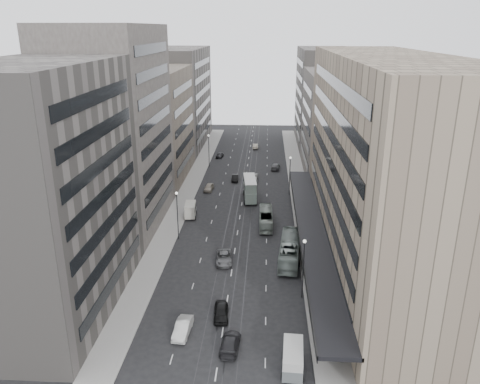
% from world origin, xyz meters
% --- Properties ---
extents(ground, '(220.00, 220.00, 0.00)m').
position_xyz_m(ground, '(0.00, 0.00, 0.00)').
color(ground, black).
rests_on(ground, ground).
extents(sidewalk_right, '(4.00, 125.00, 0.15)m').
position_xyz_m(sidewalk_right, '(12.00, 37.50, 0.07)').
color(sidewalk_right, gray).
rests_on(sidewalk_right, ground).
extents(sidewalk_left, '(4.00, 125.00, 0.15)m').
position_xyz_m(sidewalk_left, '(-12.00, 37.50, 0.07)').
color(sidewalk_left, gray).
rests_on(sidewalk_left, ground).
extents(department_store, '(19.20, 60.00, 30.00)m').
position_xyz_m(department_store, '(21.45, 8.00, 14.95)').
color(department_store, gray).
rests_on(department_store, ground).
extents(building_right_mid, '(15.00, 28.00, 24.00)m').
position_xyz_m(building_right_mid, '(21.50, 52.00, 12.00)').
color(building_right_mid, '#48433E').
rests_on(building_right_mid, ground).
extents(building_right_far, '(15.00, 32.00, 28.00)m').
position_xyz_m(building_right_far, '(21.50, 82.00, 14.00)').
color(building_right_far, slate).
rests_on(building_right_far, ground).
extents(building_left_a, '(15.00, 28.00, 30.00)m').
position_xyz_m(building_left_a, '(-21.50, -8.00, 15.00)').
color(building_left_a, slate).
rests_on(building_left_a, ground).
extents(building_left_b, '(15.00, 26.00, 34.00)m').
position_xyz_m(building_left_b, '(-21.50, 19.00, 17.00)').
color(building_left_b, '#48433E').
rests_on(building_left_b, ground).
extents(building_left_c, '(15.00, 28.00, 25.00)m').
position_xyz_m(building_left_c, '(-21.50, 46.00, 12.50)').
color(building_left_c, '#6F6456').
rests_on(building_left_c, ground).
extents(building_left_d, '(15.00, 38.00, 28.00)m').
position_xyz_m(building_left_d, '(-21.50, 79.00, 14.00)').
color(building_left_d, slate).
rests_on(building_left_d, ground).
extents(lamp_right_near, '(0.44, 0.44, 8.32)m').
position_xyz_m(lamp_right_near, '(9.70, -5.00, 5.20)').
color(lamp_right_near, '#262628').
rests_on(lamp_right_near, ground).
extents(lamp_right_far, '(0.44, 0.44, 8.32)m').
position_xyz_m(lamp_right_far, '(9.70, 35.00, 5.20)').
color(lamp_right_far, '#262628').
rests_on(lamp_right_far, ground).
extents(lamp_left_near, '(0.44, 0.44, 8.32)m').
position_xyz_m(lamp_left_near, '(-9.70, 12.00, 5.20)').
color(lamp_left_near, '#262628').
rests_on(lamp_left_near, ground).
extents(lamp_left_far, '(0.44, 0.44, 8.32)m').
position_xyz_m(lamp_left_far, '(-9.70, 55.00, 5.20)').
color(lamp_left_far, '#262628').
rests_on(lamp_left_far, ground).
extents(bus_near, '(3.86, 12.10, 3.31)m').
position_xyz_m(bus_near, '(8.50, 5.47, 1.66)').
color(bus_near, gray).
rests_on(bus_near, ground).
extents(bus_far, '(2.40, 9.72, 2.70)m').
position_xyz_m(bus_far, '(4.85, 18.56, 1.35)').
color(bus_far, '#94A095').
rests_on(bus_far, ground).
extents(double_decker, '(3.19, 8.47, 4.53)m').
position_xyz_m(double_decker, '(1.50, 31.66, 2.45)').
color(double_decker, slate).
rests_on(double_decker, ground).
extents(vw_microbus, '(2.49, 5.02, 2.65)m').
position_xyz_m(vw_microbus, '(7.80, -18.83, 1.47)').
color(vw_microbus, '#575D5F').
rests_on(vw_microbus, ground).
extents(panel_van, '(2.38, 4.37, 2.66)m').
position_xyz_m(panel_van, '(-9.20, 21.65, 1.47)').
color(panel_van, '#BAB7A8').
rests_on(panel_van, ground).
extents(sedan_0, '(2.11, 4.54, 1.51)m').
position_xyz_m(sedan_0, '(-0.44, -10.01, 0.75)').
color(sedan_0, black).
rests_on(sedan_0, ground).
extents(sedan_1, '(1.93, 4.71, 1.52)m').
position_xyz_m(sedan_1, '(-4.53, -13.49, 0.76)').
color(sedan_1, silver).
rests_on(sedan_1, ground).
extents(sedan_2, '(2.82, 5.32, 1.43)m').
position_xyz_m(sedan_2, '(-1.36, 4.19, 0.71)').
color(sedan_2, slate).
rests_on(sedan_2, ground).
extents(sedan_3, '(2.33, 5.08, 1.44)m').
position_xyz_m(sedan_3, '(1.11, -15.82, 0.72)').
color(sedan_3, black).
rests_on(sedan_3, ground).
extents(sedan_4, '(2.06, 4.43, 1.47)m').
position_xyz_m(sedan_4, '(-7.56, 36.66, 0.73)').
color(sedan_4, gray).
rests_on(sedan_4, ground).
extents(sedan_5, '(1.59, 4.19, 1.36)m').
position_xyz_m(sedan_5, '(-2.36, 44.02, 0.68)').
color(sedan_5, black).
rests_on(sedan_5, ground).
extents(sedan_6, '(2.66, 5.59, 1.54)m').
position_xyz_m(sedan_6, '(1.56, 44.75, 0.77)').
color(sedan_6, silver).
rests_on(sedan_6, ground).
extents(sedan_7, '(2.54, 5.13, 1.43)m').
position_xyz_m(sedan_7, '(7.08, 53.91, 0.72)').
color(sedan_7, '#4D4D4F').
rests_on(sedan_7, ground).
extents(sedan_8, '(2.11, 4.12, 1.34)m').
position_xyz_m(sedan_8, '(-7.90, 64.37, 0.67)').
color(sedan_8, '#29292B').
rests_on(sedan_8, ground).
extents(sedan_9, '(1.51, 4.28, 1.41)m').
position_xyz_m(sedan_9, '(1.50, 74.93, 0.70)').
color(sedan_9, beige).
rests_on(sedan_9, ground).
extents(pedestrian, '(0.76, 0.71, 1.74)m').
position_xyz_m(pedestrian, '(12.37, -7.09, 1.02)').
color(pedestrian, black).
rests_on(pedestrian, sidewalk_right).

